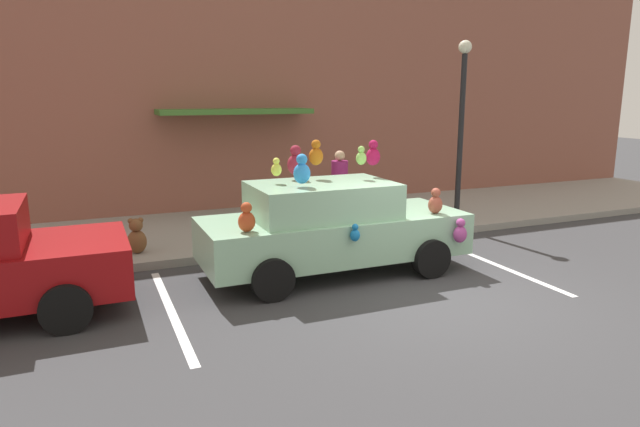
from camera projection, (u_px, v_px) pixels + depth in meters
ground_plane at (441, 297)px, 8.27m from camera, size 60.00×60.00×0.00m
sidewalk at (313, 222)px, 12.75m from camera, size 24.00×4.00×0.15m
storefront_building at (280, 84)px, 14.03m from camera, size 24.00×1.25×6.40m
parking_stripe_front at (494, 264)px, 9.87m from camera, size 0.12×3.60×0.01m
parking_stripe_rear at (171, 311)px, 7.72m from camera, size 0.12×3.60×0.01m
plush_covered_car at (331, 226)px, 9.20m from camera, size 4.39×1.97×2.20m
teddy_bear_on_sidewalk at (137, 237)px, 9.94m from camera, size 0.34×0.28×0.65m
street_lamp_post at (462, 113)px, 11.98m from camera, size 0.28×0.28×3.91m
pedestrian_near_shopfront at (339, 196)px, 11.23m from camera, size 0.33×0.33×1.70m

